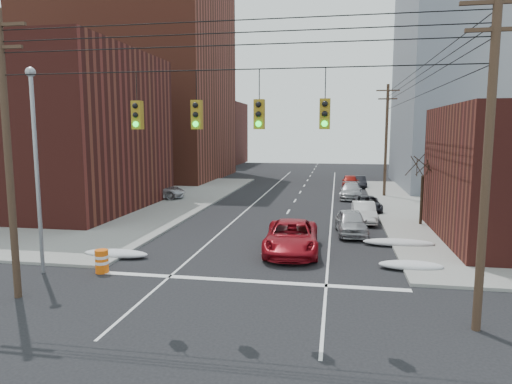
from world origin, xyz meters
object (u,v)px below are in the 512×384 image
at_px(parked_car_d, 351,191).
at_px(lot_car_d, 107,194).
at_px(red_pickup, 292,237).
at_px(construction_barrel, 102,261).
at_px(lot_car_a, 101,202).
at_px(parked_car_b, 364,212).
at_px(parked_car_e, 350,182).
at_px(parked_car_f, 359,182).
at_px(parked_car_a, 351,222).
at_px(parked_car_c, 368,204).
at_px(lot_car_b, 157,191).
at_px(lot_car_c, 48,199).

distance_m(parked_car_d, lot_car_d, 22.88).
relative_size(red_pickup, construction_barrel, 5.62).
bearing_deg(construction_barrel, parked_car_d, 64.98).
bearing_deg(lot_car_a, parked_car_b, -89.41).
xyz_separation_m(parked_car_e, parked_car_f, (1.05, 1.01, -0.11)).
xyz_separation_m(lot_car_a, construction_barrel, (8.15, -14.84, -0.23)).
bearing_deg(parked_car_a, parked_car_e, 84.19).
xyz_separation_m(parked_car_f, construction_barrel, (-13.19, -34.98, -0.10)).
height_order(parked_car_c, lot_car_d, lot_car_d).
xyz_separation_m(parked_car_b, lot_car_a, (-20.77, 0.62, 0.07)).
distance_m(parked_car_a, parked_car_d, 15.65).
relative_size(parked_car_c, parked_car_e, 0.98).
bearing_deg(parked_car_d, parked_car_e, 91.64).
bearing_deg(parked_car_b, parked_car_a, -105.72).
distance_m(red_pickup, parked_car_e, 29.12).
xyz_separation_m(red_pickup, parked_car_b, (4.31, 9.11, -0.12)).
bearing_deg(parked_car_b, parked_car_c, 81.30).
height_order(parked_car_f, lot_car_a, lot_car_a).
height_order(red_pickup, parked_car_f, red_pickup).
distance_m(lot_car_a, lot_car_b, 7.15).
distance_m(red_pickup, lot_car_c, 23.48).
bearing_deg(parked_car_b, lot_car_b, 156.37).
xyz_separation_m(parked_car_b, construction_barrel, (-12.62, -14.21, -0.16)).
relative_size(parked_car_f, lot_car_a, 1.03).
bearing_deg(lot_car_b, lot_car_c, 126.31).
bearing_deg(parked_car_a, parked_car_d, 83.96).
height_order(parked_car_d, lot_car_a, parked_car_d).
distance_m(parked_car_d, lot_car_c, 27.26).
relative_size(parked_car_a, construction_barrel, 4.19).
height_order(lot_car_a, construction_barrel, lot_car_a).
height_order(lot_car_b, lot_car_d, lot_car_b).
height_order(parked_car_e, lot_car_c, lot_car_c).
xyz_separation_m(lot_car_a, lot_car_c, (-4.85, 0.11, 0.15)).
bearing_deg(parked_car_d, lot_car_a, -149.12).
height_order(parked_car_d, parked_car_e, parked_car_e).
xyz_separation_m(parked_car_b, parked_car_f, (0.57, 20.77, -0.06)).
height_order(parked_car_e, lot_car_d, lot_car_d).
distance_m(parked_car_b, lot_car_a, 20.78).
bearing_deg(parked_car_b, construction_barrel, -133.51).
height_order(parked_car_d, lot_car_c, lot_car_c).
relative_size(parked_car_c, lot_car_d, 1.04).
bearing_deg(lot_car_a, lot_car_c, 91.04).
xyz_separation_m(parked_car_a, lot_car_a, (-19.76, 4.73, 0.01)).
bearing_deg(lot_car_d, parked_car_e, -80.00).
xyz_separation_m(lot_car_d, construction_barrel, (9.81, -18.89, -0.32)).
xyz_separation_m(parked_car_b, lot_car_c, (-25.62, 0.73, 0.21)).
distance_m(red_pickup, parked_car_b, 10.08).
bearing_deg(parked_car_d, lot_car_b, -165.02).
bearing_deg(parked_car_d, lot_car_d, -160.08).
bearing_deg(parked_car_c, lot_car_c, -174.18).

